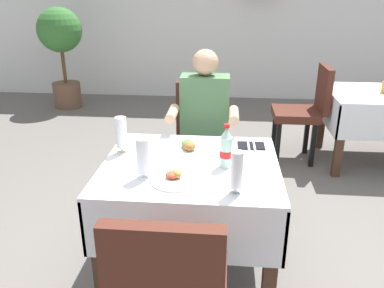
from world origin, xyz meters
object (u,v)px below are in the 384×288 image
at_px(seated_diner_far, 204,124).
at_px(plate_near_camera, 175,178).
at_px(cola_bottle_primary, 226,149).
at_px(background_dining_table, 377,110).
at_px(beer_glass_middle, 121,135).
at_px(background_chair_left, 305,108).
at_px(beer_glass_right, 143,158).
at_px(beer_glass_left, 237,172).
at_px(chair_far_diner_seat, 200,139).
at_px(potted_plant_corner, 61,43).
at_px(plate_far_diner, 190,147).
at_px(main_dining_table, 190,190).
at_px(napkin_cutlery_set, 251,145).

distance_m(seated_diner_far, plate_near_camera, 0.96).
xyz_separation_m(cola_bottle_primary, background_dining_table, (1.47, 1.81, -0.29)).
height_order(beer_glass_middle, background_chair_left, background_chair_left).
bearing_deg(background_dining_table, seated_diner_far, -147.48).
relative_size(seated_diner_far, beer_glass_right, 5.62).
distance_m(beer_glass_left, beer_glass_middle, 0.82).
xyz_separation_m(chair_far_diner_seat, background_dining_table, (1.67, 0.94, -0.00)).
xyz_separation_m(cola_bottle_primary, background_chair_left, (0.78, 1.81, -0.28)).
bearing_deg(potted_plant_corner, beer_glass_middle, -62.38).
distance_m(plate_near_camera, plate_far_diner, 0.41).
relative_size(beer_glass_left, background_dining_table, 0.23).
xyz_separation_m(main_dining_table, beer_glass_left, (0.25, -0.33, 0.29)).
bearing_deg(beer_glass_left, main_dining_table, 127.58).
distance_m(plate_near_camera, potted_plant_corner, 4.23).
relative_size(chair_far_diner_seat, cola_bottle_primary, 3.83).
relative_size(plate_near_camera, beer_glass_left, 1.15).
relative_size(main_dining_table, background_dining_table, 1.04).
height_order(seated_diner_far, background_dining_table, seated_diner_far).
xyz_separation_m(chair_far_diner_seat, background_chair_left, (0.98, 0.94, 0.00)).
height_order(main_dining_table, potted_plant_corner, potted_plant_corner).
bearing_deg(background_chair_left, background_dining_table, -0.00).
height_order(plate_near_camera, napkin_cutlery_set, plate_near_camera).
xyz_separation_m(chair_far_diner_seat, seated_diner_far, (0.03, -0.11, 0.16)).
distance_m(beer_glass_left, napkin_cutlery_set, 0.64).
xyz_separation_m(beer_glass_middle, background_dining_table, (2.10, 1.66, -0.30)).
distance_m(plate_far_diner, beer_glass_middle, 0.42).
bearing_deg(main_dining_table, napkin_cutlery_set, 39.12).
bearing_deg(plate_near_camera, beer_glass_right, 173.75).
bearing_deg(beer_glass_right, cola_bottle_primary, 22.67).
distance_m(chair_far_diner_seat, plate_far_diner, 0.69).
bearing_deg(background_chair_left, cola_bottle_primary, -113.34).
bearing_deg(seated_diner_far, plate_near_camera, -95.71).
distance_m(beer_glass_left, background_dining_table, 2.56).
bearing_deg(beer_glass_right, napkin_cutlery_set, 40.24).
bearing_deg(background_dining_table, plate_near_camera, -130.89).
relative_size(plate_near_camera, plate_far_diner, 1.06).
relative_size(napkin_cutlery_set, potted_plant_corner, 0.13).
bearing_deg(cola_bottle_primary, main_dining_table, 172.68).
xyz_separation_m(plate_far_diner, cola_bottle_primary, (0.22, -0.21, 0.09)).
height_order(plate_far_diner, beer_glass_middle, beer_glass_middle).
distance_m(plate_far_diner, beer_glass_right, 0.45).
relative_size(background_dining_table, potted_plant_corner, 0.68).
bearing_deg(beer_glass_right, seated_diner_far, 74.39).
xyz_separation_m(main_dining_table, cola_bottle_primary, (0.20, -0.03, 0.28)).
relative_size(chair_far_diner_seat, background_dining_table, 1.00).
distance_m(chair_far_diner_seat, cola_bottle_primary, 0.94).
distance_m(beer_glass_middle, background_dining_table, 2.69).
bearing_deg(background_chair_left, beer_glass_middle, -130.29).
bearing_deg(beer_glass_left, seated_diner_far, 101.66).
height_order(plate_far_diner, beer_glass_right, beer_glass_right).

